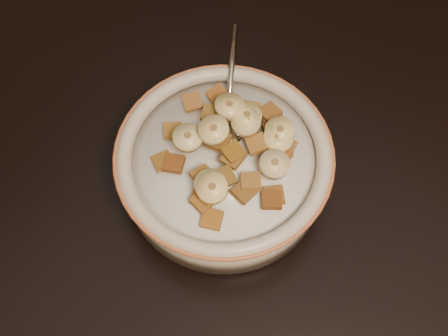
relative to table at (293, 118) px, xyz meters
The scene contains 42 objects.
floor 0.78m from the table, ahead, with size 4.00×4.50×0.10m, color #422816.
table is the anchor object (origin of this frame).
cereal_bowl 0.14m from the table, 98.59° to the right, with size 0.22×0.22×0.05m, color beige.
milk 0.15m from the table, 98.59° to the right, with size 0.18×0.18×0.00m, color white.
spoon 0.13m from the table, 110.61° to the right, with size 0.04×0.05×0.01m, color silver.
cereal_square_0 0.19m from the table, 108.56° to the right, with size 0.02×0.02×0.01m, color brown.
cereal_square_1 0.11m from the table, 111.62° to the right, with size 0.02×0.02×0.01m, color olive.
cereal_square_2 0.12m from the table, 70.64° to the right, with size 0.02×0.02×0.01m, color olive.
cereal_square_3 0.14m from the table, 120.30° to the right, with size 0.02×0.02×0.01m, color olive.
cereal_square_4 0.16m from the table, 93.62° to the right, with size 0.02×0.02×0.01m, color #946218.
cereal_square_5 0.20m from the table, 112.02° to the right, with size 0.02×0.02×0.01m, color #9D682C.
cereal_square_6 0.12m from the table, 134.22° to the right, with size 0.02×0.02×0.01m, color brown.
cereal_square_7 0.14m from the table, 114.56° to the right, with size 0.02×0.02×0.01m, color olive.
cereal_square_8 0.19m from the table, 97.10° to the right, with size 0.02×0.02×0.01m, color #915E24.
cereal_square_9 0.11m from the table, 83.35° to the right, with size 0.02×0.02×0.01m, color brown.
cereal_square_10 0.18m from the table, 90.66° to the right, with size 0.02×0.02×0.01m, color brown.
cereal_square_11 0.18m from the table, 81.91° to the right, with size 0.02×0.02×0.01m, color brown.
cereal_square_12 0.16m from the table, 111.96° to the right, with size 0.02×0.02×0.01m, color brown.
cereal_square_13 0.17m from the table, 70.77° to the right, with size 0.02×0.02×0.01m, color #9C5A2C.
cereal_square_14 0.16m from the table, 102.34° to the right, with size 0.02×0.02×0.01m, color #9A5D1A.
cereal_square_15 0.21m from the table, 86.89° to the right, with size 0.02×0.02×0.01m, color brown.
cereal_square_16 0.20m from the table, 93.46° to the right, with size 0.02×0.02×0.01m, color brown.
cereal_square_17 0.10m from the table, 90.23° to the right, with size 0.02×0.02×0.01m, color brown.
cereal_square_18 0.17m from the table, 121.42° to the right, with size 0.02×0.02×0.01m, color #925F29.
cereal_square_19 0.14m from the table, 87.14° to the right, with size 0.02×0.02×0.01m, color #9A642B.
cereal_square_20 0.15m from the table, 132.16° to the right, with size 0.02×0.02×0.01m, color #954F20.
cereal_square_21 0.10m from the table, 96.46° to the right, with size 0.02×0.02×0.01m, color brown.
cereal_square_22 0.17m from the table, 71.33° to the right, with size 0.02×0.02×0.01m, color brown.
cereal_square_23 0.16m from the table, 92.50° to the right, with size 0.02×0.02×0.01m, color brown.
cereal_square_24 0.20m from the table, 92.12° to the right, with size 0.02×0.02×0.01m, color brown.
cereal_square_25 0.17m from the table, 81.00° to the right, with size 0.02×0.02×0.01m, color #965B2D.
cereal_square_26 0.13m from the table, 72.67° to the right, with size 0.02×0.02×0.01m, color #9A5929.
banana_slice_0 0.13m from the table, 76.76° to the right, with size 0.03×0.03×0.01m, color #F1DB7F.
banana_slice_1 0.12m from the table, 77.33° to the right, with size 0.03×0.03×0.01m, color #FBF18F.
banana_slice_2 0.20m from the table, 90.71° to the right, with size 0.03×0.03×0.01m, color #FDE07F.
banana_slice_3 0.15m from the table, 73.91° to the right, with size 0.03×0.03×0.01m, color #F8E3A7.
banana_slice_4 0.18m from the table, 111.18° to the right, with size 0.03×0.03×0.01m, color beige.
banana_slice_5 0.14m from the table, 115.09° to the right, with size 0.03×0.03×0.01m, color #EACB81.
banana_slice_6 0.14m from the table, 99.94° to the right, with size 0.03×0.03×0.01m, color beige.
banana_slice_7 0.13m from the table, 102.20° to the right, with size 0.03×0.03×0.01m, color #FBE97A.
banana_slice_8 0.17m from the table, 105.43° to the right, with size 0.03×0.03×0.01m, color #E0CD6F.
banana_slice_9 0.19m from the table, 92.62° to the right, with size 0.03×0.03×0.01m, color #CCC479.
Camera 1 is at (0.13, -0.36, 1.32)m, focal length 45.00 mm.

